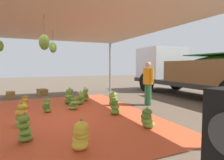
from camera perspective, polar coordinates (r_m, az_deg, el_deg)
ground_plane at (r=6.59m, az=10.22°, el=-7.91°), size 40.00×40.00×0.00m
tarp_orange at (r=5.54m, az=-16.93°, el=-10.31°), size 6.24×5.11×0.01m
tent_canopy at (r=5.50m, az=-18.58°, el=16.39°), size 8.00×7.00×2.64m
banana_bunch_0 at (r=4.88m, az=-25.55°, el=-9.64°), size 0.39×0.39×0.55m
banana_bunch_2 at (r=6.57m, az=0.43°, el=-5.88°), size 0.43×0.41×0.49m
banana_bunch_3 at (r=6.13m, az=-11.60°, el=-7.10°), size 0.38×0.42×0.42m
banana_bunch_4 at (r=7.46m, az=-8.10°, el=-4.56°), size 0.37×0.38×0.55m
banana_bunch_5 at (r=4.34m, az=10.61°, el=-11.53°), size 0.39×0.40×0.46m
banana_bunch_6 at (r=6.73m, az=-25.04°, el=-6.20°), size 0.37×0.35×0.48m
banana_bunch_7 at (r=6.82m, az=-9.48°, el=-5.62°), size 0.33×0.32×0.49m
banana_bunch_8 at (r=3.86m, az=-24.96°, el=-13.38°), size 0.36×0.36×0.55m
banana_bunch_9 at (r=5.38m, az=0.78°, el=-8.34°), size 0.39×0.38×0.46m
banana_bunch_10 at (r=5.90m, az=-19.15°, el=-7.47°), size 0.34×0.36×0.46m
banana_bunch_11 at (r=7.04m, az=-12.80°, el=-4.93°), size 0.44×0.45×0.59m
banana_bunch_12 at (r=3.26m, az=-9.43°, el=-16.42°), size 0.40×0.41×0.50m
cargo_truck_main at (r=9.43m, az=23.08°, el=2.91°), size 7.19×2.43×2.40m
worker_0 at (r=6.73m, az=10.89°, el=0.02°), size 0.56×0.34×1.53m
crate_0 at (r=9.60m, az=-20.34°, el=-3.41°), size 0.62×0.52×0.28m
crate_1 at (r=9.25m, az=-28.34°, el=-3.98°), size 0.53×0.39×0.27m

